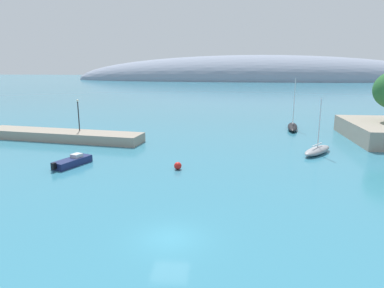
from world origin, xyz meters
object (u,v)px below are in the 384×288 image
(sailboat_black_near_shore, at_px, (293,127))
(motorboat_navy_foreground, at_px, (72,162))
(sailboat_grey_mid_mooring, at_px, (317,150))
(harbor_lamp_post, at_px, (78,112))
(mooring_buoy_red, at_px, (178,166))

(sailboat_black_near_shore, distance_m, motorboat_navy_foreground, 37.93)
(sailboat_black_near_shore, height_order, motorboat_navy_foreground, sailboat_black_near_shore)
(sailboat_grey_mid_mooring, height_order, harbor_lamp_post, sailboat_grey_mid_mooring)
(motorboat_navy_foreground, bearing_deg, sailboat_grey_mid_mooring, -52.58)
(motorboat_navy_foreground, relative_size, mooring_buoy_red, 6.29)
(sailboat_black_near_shore, bearing_deg, sailboat_grey_mid_mooring, 9.29)
(sailboat_grey_mid_mooring, bearing_deg, harbor_lamp_post, 118.19)
(sailboat_grey_mid_mooring, xyz_separation_m, mooring_buoy_red, (-16.66, -8.36, -0.10))
(sailboat_grey_mid_mooring, distance_m, mooring_buoy_red, 18.64)
(harbor_lamp_post, bearing_deg, sailboat_grey_mid_mooring, -8.84)
(mooring_buoy_red, relative_size, harbor_lamp_post, 0.17)
(motorboat_navy_foreground, bearing_deg, mooring_buoy_red, -69.65)
(sailboat_black_near_shore, height_order, harbor_lamp_post, sailboat_black_near_shore)
(sailboat_black_near_shore, height_order, mooring_buoy_red, sailboat_black_near_shore)
(sailboat_black_near_shore, xyz_separation_m, harbor_lamp_post, (-33.23, -11.76, 3.72))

